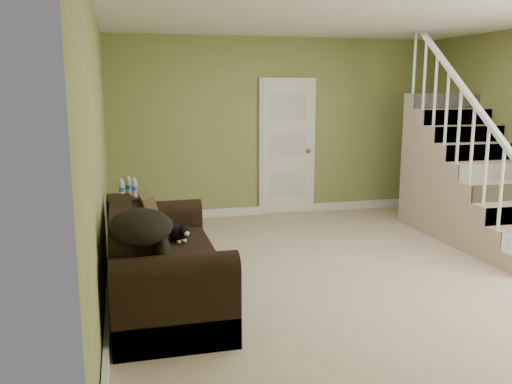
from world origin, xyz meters
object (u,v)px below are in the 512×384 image
side_table (130,220)px  banana (175,268)px  cat (178,233)px  sofa (160,267)px

side_table → banana: side_table is taller
cat → banana: bearing=-119.0°
cat → banana: (-0.11, -0.83, -0.06)m
cat → banana: 0.84m
side_table → cat: bearing=-75.0°
sofa → banana: sofa is taller
side_table → banana: bearing=-82.6°
sofa → side_table: 1.88m
banana → side_table: bearing=75.2°
sofa → cat: size_ratio=5.09×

